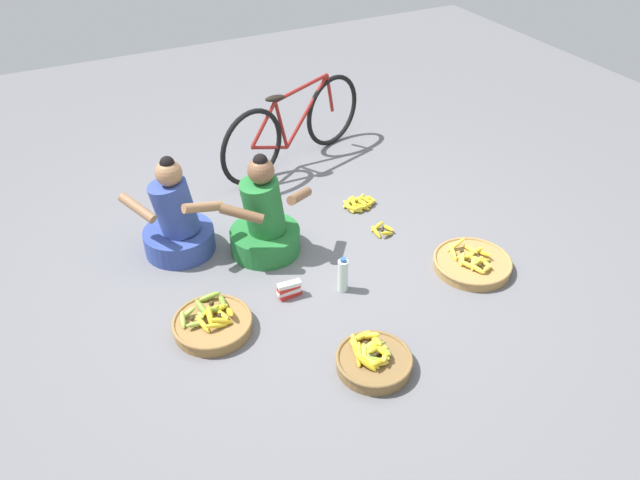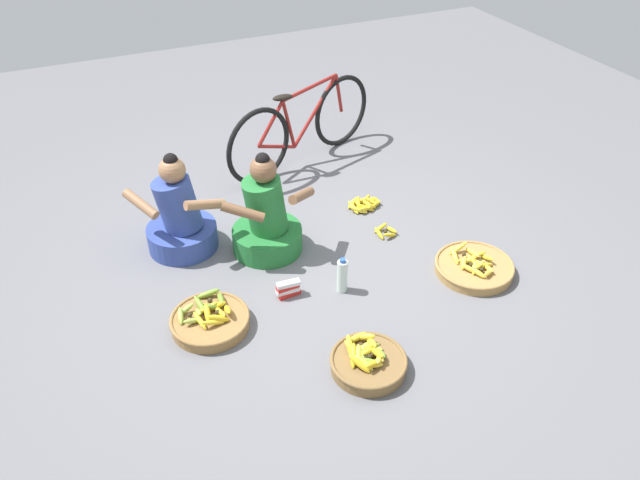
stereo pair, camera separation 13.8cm
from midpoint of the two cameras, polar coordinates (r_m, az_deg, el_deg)
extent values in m
plane|color=slate|center=(4.55, -0.17, -2.22)|extent=(10.00, 10.00, 0.00)
cylinder|color=#237233|center=(4.66, -3.99, 0.09)|extent=(0.52, 0.52, 0.18)
cylinder|color=#237233|center=(4.49, -4.15, 3.17)|extent=(0.34, 0.29, 0.45)
sphere|color=brown|center=(4.34, -4.31, 6.43)|extent=(0.19, 0.19, 0.19)
sphere|color=black|center=(4.30, -4.36, 7.31)|extent=(0.10, 0.10, 0.10)
cylinder|color=brown|center=(4.28, -6.16, 2.56)|extent=(0.30, 0.21, 0.16)
cylinder|color=brown|center=(4.43, -0.80, 4.08)|extent=(0.28, 0.26, 0.16)
cylinder|color=#334793|center=(4.77, -11.65, 0.30)|extent=(0.52, 0.52, 0.18)
cylinder|color=#334793|center=(4.61, -12.08, 3.20)|extent=(0.43, 0.40, 0.43)
sphere|color=#9E704C|center=(4.47, -12.53, 6.25)|extent=(0.19, 0.19, 0.19)
sphere|color=black|center=(4.43, -12.65, 7.11)|extent=(0.10, 0.10, 0.10)
cylinder|color=#9E704C|center=(4.52, -15.25, 3.19)|extent=(0.22, 0.30, 0.16)
cylinder|color=#9E704C|center=(4.42, -9.60, 3.21)|extent=(0.32, 0.13, 0.16)
torus|color=black|center=(5.38, -4.89, 8.53)|extent=(0.66, 0.28, 0.68)
torus|color=black|center=(6.02, 2.64, 11.71)|extent=(0.66, 0.28, 0.68)
cylinder|color=maroon|center=(5.74, 0.26, 11.73)|extent=(0.53, 0.22, 0.55)
cylinder|color=maroon|center=(5.55, -2.16, 10.51)|extent=(0.15, 0.08, 0.49)
cylinder|color=maroon|center=(5.61, -0.18, 13.78)|extent=(0.62, 0.26, 0.08)
cylinder|color=maroon|center=(5.54, -3.23, 8.53)|extent=(0.41, 0.18, 0.18)
cylinder|color=maroon|center=(5.39, -3.79, 10.57)|extent=(0.31, 0.14, 0.35)
cylinder|color=maroon|center=(5.91, 2.42, 13.26)|extent=(0.12, 0.07, 0.38)
ellipsoid|color=black|center=(5.40, -2.70, 12.89)|extent=(0.18, 0.08, 0.05)
cylinder|color=brown|center=(3.79, 5.51, -11.28)|extent=(0.45, 0.45, 0.08)
torus|color=brown|center=(3.76, 5.54, -10.87)|extent=(0.46, 0.46, 0.02)
ellipsoid|color=olive|center=(3.78, 6.63, -10.18)|extent=(0.04, 0.13, 0.06)
ellipsoid|color=olive|center=(3.79, 5.65, -9.77)|extent=(0.13, 0.07, 0.07)
ellipsoid|color=olive|center=(3.77, 5.01, -10.16)|extent=(0.12, 0.11, 0.07)
ellipsoid|color=olive|center=(3.74, 5.04, -10.61)|extent=(0.04, 0.13, 0.07)
ellipsoid|color=olive|center=(3.72, 5.81, -11.04)|extent=(0.13, 0.10, 0.06)
ellipsoid|color=olive|center=(3.74, 6.62, -10.70)|extent=(0.13, 0.10, 0.08)
sphere|color=#382D19|center=(3.76, 5.84, -10.41)|extent=(0.03, 0.03, 0.03)
ellipsoid|color=yellow|center=(3.82, 5.76, -9.29)|extent=(0.06, 0.16, 0.09)
ellipsoid|color=yellow|center=(3.84, 5.10, -8.83)|extent=(0.14, 0.14, 0.10)
ellipsoid|color=yellow|center=(3.84, 4.33, -8.96)|extent=(0.15, 0.04, 0.07)
ellipsoid|color=yellow|center=(3.79, 3.81, -9.66)|extent=(0.08, 0.16, 0.09)
ellipsoid|color=yellow|center=(3.76, 4.06, -10.01)|extent=(0.08, 0.16, 0.09)
ellipsoid|color=yellow|center=(3.76, 5.22, -10.31)|extent=(0.16, 0.05, 0.06)
ellipsoid|color=yellow|center=(3.77, 5.65, -10.00)|extent=(0.16, 0.10, 0.09)
sphere|color=#382D19|center=(3.80, 4.81, -9.59)|extent=(0.04, 0.04, 0.04)
ellipsoid|color=gold|center=(3.76, 6.22, -10.21)|extent=(0.04, 0.16, 0.10)
ellipsoid|color=gold|center=(3.78, 5.14, -9.81)|extent=(0.16, 0.10, 0.09)
ellipsoid|color=gold|center=(3.72, 4.16, -10.53)|extent=(0.11, 0.16, 0.10)
ellipsoid|color=gold|center=(3.68, 4.72, -11.24)|extent=(0.12, 0.16, 0.10)
ellipsoid|color=gold|center=(3.70, 6.12, -11.15)|extent=(0.17, 0.09, 0.09)
sphere|color=#382D19|center=(3.74, 5.26, -10.66)|extent=(0.03, 0.03, 0.03)
ellipsoid|color=yellow|center=(3.76, 6.50, -10.42)|extent=(0.06, 0.15, 0.06)
ellipsoid|color=yellow|center=(3.79, 5.77, -9.93)|extent=(0.13, 0.12, 0.07)
ellipsoid|color=yellow|center=(3.77, 4.84, -10.08)|extent=(0.15, 0.09, 0.08)
ellipsoid|color=yellow|center=(3.73, 4.61, -10.51)|extent=(0.09, 0.14, 0.09)
ellipsoid|color=yellow|center=(3.70, 5.09, -11.15)|extent=(0.11, 0.14, 0.08)
ellipsoid|color=yellow|center=(3.70, 5.87, -11.31)|extent=(0.15, 0.07, 0.06)
ellipsoid|color=yellow|center=(3.73, 6.54, -10.71)|extent=(0.12, 0.13, 0.08)
sphere|color=#382D19|center=(3.74, 5.58, -10.60)|extent=(0.03, 0.03, 0.03)
cylinder|color=olive|center=(4.08, -9.05, -7.46)|extent=(0.50, 0.50, 0.08)
torus|color=olive|center=(4.06, -9.10, -7.07)|extent=(0.51, 0.51, 0.02)
ellipsoid|color=gold|center=(4.04, -7.49, -6.35)|extent=(0.06, 0.15, 0.09)
ellipsoid|color=gold|center=(4.09, -8.59, -6.02)|extent=(0.15, 0.05, 0.07)
ellipsoid|color=gold|center=(4.03, -9.30, -6.65)|extent=(0.06, 0.15, 0.10)
ellipsoid|color=gold|center=(3.99, -8.25, -7.11)|extent=(0.15, 0.06, 0.10)
sphere|color=#382D19|center=(4.04, -8.38, -6.60)|extent=(0.04, 0.04, 0.04)
ellipsoid|color=olive|center=(4.14, -8.14, -5.31)|extent=(0.06, 0.17, 0.08)
ellipsoid|color=olive|center=(4.19, -9.27, -4.88)|extent=(0.17, 0.06, 0.07)
ellipsoid|color=olive|center=(4.12, -9.98, -5.86)|extent=(0.07, 0.17, 0.07)
ellipsoid|color=olive|center=(4.08, -8.71, -6.02)|extent=(0.17, 0.06, 0.09)
sphere|color=#382D19|center=(4.14, -9.10, -5.50)|extent=(0.03, 0.03, 0.03)
ellipsoid|color=#9EB747|center=(4.06, -10.12, -6.51)|extent=(0.04, 0.13, 0.09)
ellipsoid|color=#9EB747|center=(4.09, -11.24, -6.28)|extent=(0.13, 0.06, 0.08)
ellipsoid|color=#9EB747|center=(4.06, -11.69, -6.84)|extent=(0.06, 0.13, 0.08)
ellipsoid|color=#9EB747|center=(4.02, -10.60, -7.28)|extent=(0.13, 0.05, 0.06)
sphere|color=#382D19|center=(4.06, -10.88, -6.78)|extent=(0.03, 0.03, 0.03)
ellipsoid|color=yellow|center=(4.05, -8.19, -6.53)|extent=(0.06, 0.16, 0.07)
ellipsoid|color=yellow|center=(4.08, -9.40, -6.23)|extent=(0.16, 0.04, 0.08)
ellipsoid|color=yellow|center=(4.01, -9.96, -7.30)|extent=(0.07, 0.16, 0.07)
ellipsoid|color=yellow|center=(3.98, -8.78, -7.49)|extent=(0.16, 0.04, 0.08)
sphere|color=#382D19|center=(4.03, -9.09, -6.90)|extent=(0.03, 0.03, 0.03)
cylinder|color=#A87F47|center=(4.61, 14.74, -2.52)|extent=(0.55, 0.55, 0.07)
torus|color=#A87F47|center=(4.59, 14.80, -2.19)|extent=(0.56, 0.56, 0.02)
ellipsoid|color=yellow|center=(4.63, 15.85, -1.57)|extent=(0.04, 0.14, 0.07)
ellipsoid|color=yellow|center=(4.64, 15.03, -1.37)|extent=(0.14, 0.06, 0.07)
ellipsoid|color=yellow|center=(4.56, 14.77, -1.99)|extent=(0.04, 0.13, 0.08)
ellipsoid|color=yellow|center=(4.57, 15.80, -2.23)|extent=(0.14, 0.04, 0.06)
sphere|color=#382D19|center=(4.60, 15.33, -1.84)|extent=(0.03, 0.03, 0.03)
ellipsoid|color=yellow|center=(4.66, 14.60, -1.12)|extent=(0.04, 0.16, 0.07)
ellipsoid|color=yellow|center=(4.66, 13.39, -0.74)|extent=(0.16, 0.03, 0.10)
ellipsoid|color=yellow|center=(4.59, 13.07, -1.37)|extent=(0.07, 0.16, 0.09)
ellipsoid|color=yellow|center=(4.57, 14.24, -1.87)|extent=(0.17, 0.06, 0.06)
sphere|color=#382D19|center=(4.62, 13.88, -1.33)|extent=(0.03, 0.03, 0.03)
ellipsoid|color=yellow|center=(4.56, 15.08, -2.04)|extent=(0.05, 0.12, 0.08)
ellipsoid|color=yellow|center=(4.58, 14.29, -1.80)|extent=(0.12, 0.06, 0.07)
ellipsoid|color=yellow|center=(4.54, 13.88, -2.05)|extent=(0.11, 0.11, 0.08)
ellipsoid|color=yellow|center=(4.50, 14.34, -2.56)|extent=(0.10, 0.12, 0.07)
ellipsoid|color=yellow|center=(4.52, 15.08, -2.44)|extent=(0.12, 0.08, 0.07)
sphere|color=#382D19|center=(4.54, 14.52, -2.20)|extent=(0.03, 0.03, 0.03)
ellipsoid|color=yellow|center=(4.54, 15.98, -2.50)|extent=(0.04, 0.12, 0.06)
ellipsoid|color=yellow|center=(4.54, 15.12, -2.22)|extent=(0.12, 0.04, 0.07)
ellipsoid|color=yellow|center=(4.51, 14.82, -2.48)|extent=(0.10, 0.11, 0.08)
ellipsoid|color=yellow|center=(4.48, 15.18, -2.96)|extent=(0.09, 0.12, 0.06)
ellipsoid|color=yellow|center=(4.50, 16.03, -2.89)|extent=(0.12, 0.08, 0.06)
sphere|color=#382D19|center=(4.51, 15.46, -2.62)|extent=(0.03, 0.03, 0.03)
ellipsoid|color=gold|center=(5.24, 5.91, 3.61)|extent=(0.05, 0.12, 0.06)
ellipsoid|color=gold|center=(5.26, 5.39, 3.73)|extent=(0.12, 0.07, 0.05)
ellipsoid|color=gold|center=(5.23, 4.97, 3.69)|extent=(0.12, 0.09, 0.08)
ellipsoid|color=gold|center=(5.20, 4.91, 3.40)|extent=(0.05, 0.12, 0.06)
ellipsoid|color=gold|center=(5.17, 5.35, 3.18)|extent=(0.11, 0.10, 0.07)
ellipsoid|color=gold|center=(5.19, 5.98, 3.32)|extent=(0.11, 0.10, 0.06)
sphere|color=#382D19|center=(5.21, 5.46, 3.46)|extent=(0.03, 0.03, 0.03)
ellipsoid|color=yellow|center=(5.17, 5.12, 3.31)|extent=(0.06, 0.16, 0.09)
ellipsoid|color=yellow|center=(5.20, 4.29, 3.55)|extent=(0.16, 0.08, 0.07)
ellipsoid|color=yellow|center=(5.18, 3.81, 3.42)|extent=(0.15, 0.11, 0.08)
ellipsoid|color=yellow|center=(5.11, 3.83, 2.99)|extent=(0.06, 0.16, 0.09)
ellipsoid|color=yellow|center=(5.09, 4.34, 2.76)|extent=(0.15, 0.12, 0.07)
ellipsoid|color=yellow|center=(5.11, 4.98, 2.88)|extent=(0.16, 0.09, 0.08)
sphere|color=#382D19|center=(5.15, 4.43, 3.15)|extent=(0.04, 0.04, 0.04)
ellipsoid|color=gold|center=(5.21, 5.54, 3.48)|extent=(0.06, 0.15, 0.07)
ellipsoid|color=gold|center=(5.23, 5.06, 3.63)|extent=(0.14, 0.11, 0.07)
ellipsoid|color=gold|center=(5.22, 4.58, 3.56)|extent=(0.15, 0.05, 0.06)
ellipsoid|color=gold|center=(5.17, 4.29, 3.34)|extent=(0.09, 0.14, 0.09)
ellipsoid|color=gold|center=(5.14, 4.46, 3.06)|extent=(0.07, 0.15, 0.08)
ellipsoid|color=gold|center=(5.12, 5.05, 2.95)|extent=(0.14, 0.09, 0.09)
ellipsoid|color=gold|center=(5.15, 5.58, 3.04)|extent=(0.14, 0.10, 0.07)
sphere|color=#382D19|center=(5.18, 4.99, 3.25)|extent=(0.03, 0.03, 0.03)
ellipsoid|color=gold|center=(4.90, 7.35, 0.94)|extent=(0.05, 0.14, 0.05)
ellipsoid|color=gold|center=(4.90, 6.39, 1.11)|extent=(0.14, 0.06, 0.07)
ellipsoid|color=gold|center=(4.84, 6.25, 0.60)|extent=(0.04, 0.13, 0.07)
ellipsoid|color=gold|center=(4.83, 7.23, 0.45)|extent=(0.13, 0.05, 0.08)
sphere|color=#382D19|center=(4.87, 6.82, 0.76)|extent=(0.03, 0.03, 0.03)
cylinder|color=silver|center=(4.25, 2.98, -3.34)|extent=(0.07, 0.07, 0.25)
cylinder|color=#2D59B7|center=(4.17, 3.03, -1.90)|extent=(0.04, 0.04, 0.02)
cube|color=red|center=(4.28, -1.91, -4.95)|extent=(0.16, 0.06, 0.03)
cube|color=white|center=(4.26, -2.05, -4.64)|extent=(0.16, 0.05, 0.03)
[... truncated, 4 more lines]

